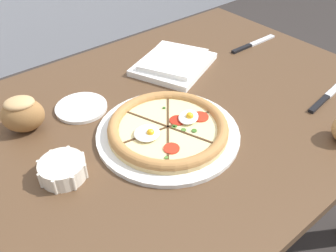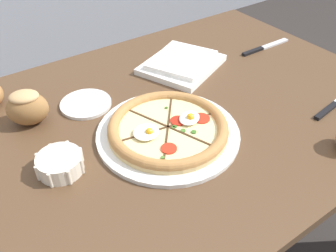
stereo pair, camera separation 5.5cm
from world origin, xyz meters
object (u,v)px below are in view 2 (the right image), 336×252
(dining_table, at_px, (170,136))
(knife_main, at_px, (265,47))
(pizza, at_px, (168,129))
(ramekin_bowl, at_px, (60,163))
(side_saucer, at_px, (86,104))
(bread_piece_near, at_px, (27,107))
(napkin_folded, at_px, (182,63))

(dining_table, relative_size, knife_main, 6.12)
(pizza, relative_size, knife_main, 1.65)
(ramekin_bowl, bearing_deg, knife_main, 10.74)
(dining_table, height_order, pizza, pizza)
(side_saucer, bearing_deg, bread_piece_near, 176.02)
(bread_piece_near, distance_m, knife_main, 0.87)
(napkin_folded, bearing_deg, pizza, -132.46)
(pizza, bearing_deg, dining_table, 51.45)
(dining_table, height_order, ramekin_bowl, ramekin_bowl)
(knife_main, bearing_deg, pizza, -160.10)
(ramekin_bowl, xyz_separation_m, side_saucer, (0.16, 0.21, -0.02))
(pizza, height_order, ramekin_bowl, pizza)
(ramekin_bowl, height_order, bread_piece_near, bread_piece_near)
(napkin_folded, bearing_deg, knife_main, -10.58)
(bread_piece_near, bearing_deg, napkin_folded, 0.76)
(knife_main, distance_m, side_saucer, 0.71)
(napkin_folded, height_order, side_saucer, napkin_folded)
(dining_table, bearing_deg, pizza, -128.55)
(pizza, xyz_separation_m, ramekin_bowl, (-0.28, 0.04, 0.00))
(pizza, xyz_separation_m, side_saucer, (-0.12, 0.25, -0.01))
(dining_table, xyz_separation_m, bread_piece_near, (-0.34, 0.18, 0.14))
(ramekin_bowl, height_order, knife_main, ramekin_bowl)
(dining_table, relative_size, ramekin_bowl, 12.16)
(bread_piece_near, bearing_deg, ramekin_bowl, -90.36)
(pizza, xyz_separation_m, bread_piece_near, (-0.28, 0.26, 0.03))
(dining_table, bearing_deg, ramekin_bowl, -173.38)
(napkin_folded, distance_m, knife_main, 0.35)
(dining_table, distance_m, side_saucer, 0.27)
(bread_piece_near, height_order, side_saucer, bread_piece_near)
(napkin_folded, height_order, bread_piece_near, bread_piece_near)
(pizza, bearing_deg, ramekin_bowl, 172.06)
(knife_main, height_order, side_saucer, same)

